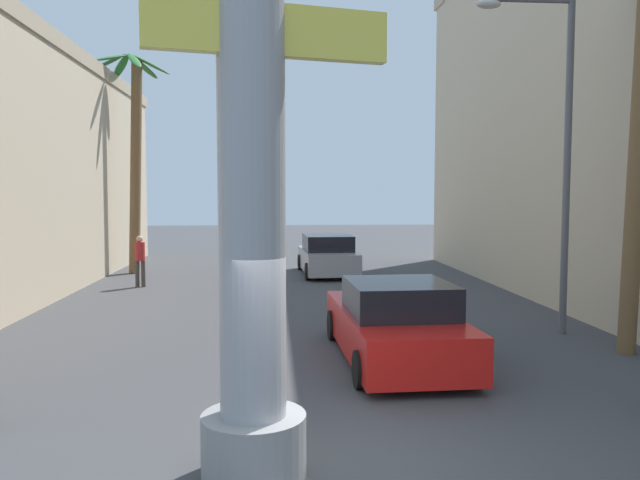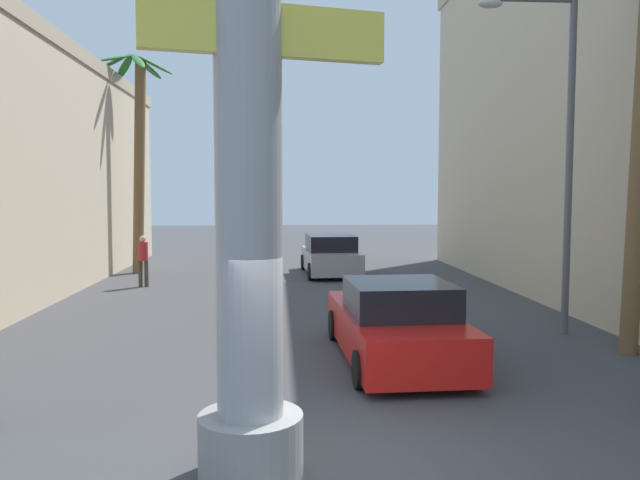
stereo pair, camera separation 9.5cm
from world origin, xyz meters
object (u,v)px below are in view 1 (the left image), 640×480
(street_lamp, at_px, (554,134))
(pedestrian_far_left, at_px, (140,257))
(car_lead, at_px, (395,324))
(palm_tree_far_left, at_px, (134,144))
(car_far, at_px, (328,256))
(neon_sign_pole, at_px, (251,74))
(palm_tree_near_right, at_px, (639,106))

(street_lamp, distance_m, pedestrian_far_left, 13.84)
(car_lead, height_order, palm_tree_far_left, palm_tree_far_left)
(car_lead, relative_size, car_far, 1.10)
(street_lamp, relative_size, car_lead, 1.52)
(neon_sign_pole, relative_size, palm_tree_far_left, 1.12)
(car_far, bearing_deg, car_lead, -89.18)
(car_lead, height_order, palm_tree_near_right, palm_tree_near_right)
(street_lamp, bearing_deg, car_lead, -153.55)
(street_lamp, distance_m, car_far, 12.11)
(car_far, relative_size, palm_tree_near_right, 0.56)
(street_lamp, bearing_deg, pedestrian_far_left, 143.67)
(car_lead, distance_m, palm_tree_far_left, 16.55)
(palm_tree_far_left, bearing_deg, car_lead, -60.62)
(car_far, bearing_deg, pedestrian_far_left, -157.19)
(car_far, height_order, palm_tree_far_left, palm_tree_far_left)
(car_far, bearing_deg, palm_tree_far_left, 171.17)
(neon_sign_pole, bearing_deg, car_far, 82.25)
(neon_sign_pole, bearing_deg, palm_tree_far_left, 105.84)
(street_lamp, distance_m, palm_tree_far_left, 16.77)
(car_lead, relative_size, palm_tree_near_right, 0.62)
(street_lamp, bearing_deg, palm_tree_near_right, -65.33)
(street_lamp, distance_m, car_lead, 5.82)
(car_lead, height_order, car_far, same)
(palm_tree_far_left, xyz_separation_m, pedestrian_far_left, (0.97, -3.99, -4.12))
(neon_sign_pole, height_order, palm_tree_near_right, neon_sign_pole)
(car_far, height_order, palm_tree_near_right, palm_tree_near_right)
(neon_sign_pole, xyz_separation_m, car_far, (2.37, 17.39, -3.76))
(palm_tree_far_left, height_order, palm_tree_near_right, palm_tree_far_left)
(neon_sign_pole, bearing_deg, car_lead, 61.45)
(neon_sign_pole, height_order, palm_tree_far_left, neon_sign_pole)
(neon_sign_pole, bearing_deg, street_lamp, 45.67)
(car_far, xyz_separation_m, pedestrian_far_left, (-6.67, -2.80, 0.29))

